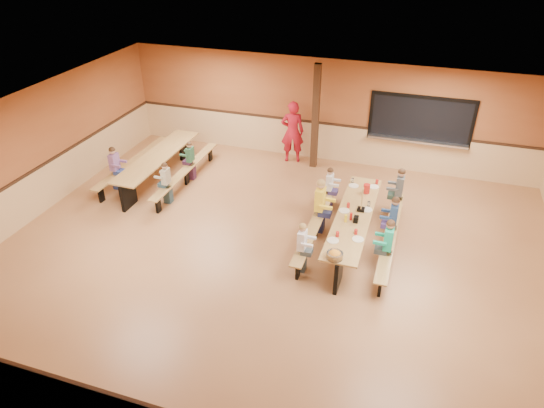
% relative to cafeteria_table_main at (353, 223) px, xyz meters
% --- Properties ---
extents(ground, '(12.00, 12.00, 0.00)m').
position_rel_cafeteria_table_main_xyz_m(ground, '(-1.56, -0.88, -0.53)').
color(ground, '#905B36').
rests_on(ground, ground).
extents(room_envelope, '(12.04, 10.04, 3.02)m').
position_rel_cafeteria_table_main_xyz_m(room_envelope, '(-1.56, -0.88, 0.16)').
color(room_envelope, '#9B562D').
rests_on(room_envelope, ground).
extents(kitchen_pass_through, '(2.78, 0.28, 1.38)m').
position_rel_cafeteria_table_main_xyz_m(kitchen_pass_through, '(1.04, 4.08, 0.96)').
color(kitchen_pass_through, black).
rests_on(kitchen_pass_through, ground).
extents(structural_post, '(0.18, 0.18, 3.00)m').
position_rel_cafeteria_table_main_xyz_m(structural_post, '(-1.76, 3.52, 0.97)').
color(structural_post, '#311D10').
rests_on(structural_post, ground).
extents(cafeteria_table_main, '(1.91, 3.70, 0.74)m').
position_rel_cafeteria_table_main_xyz_m(cafeteria_table_main, '(0.00, 0.00, 0.00)').
color(cafeteria_table_main, '#A17940').
rests_on(cafeteria_table_main, ground).
extents(cafeteria_table_second, '(1.91, 3.70, 0.74)m').
position_rel_cafeteria_table_main_xyz_m(cafeteria_table_second, '(-5.61, 1.37, 0.00)').
color(cafeteria_table_second, '#A17940').
rests_on(cafeteria_table_second, ground).
extents(seated_child_white_left, '(0.33, 0.27, 1.13)m').
position_rel_cafeteria_table_main_xyz_m(seated_child_white_left, '(-0.83, -1.29, 0.04)').
color(seated_child_white_left, white).
rests_on(seated_child_white_left, ground).
extents(seated_adult_yellow, '(0.42, 0.35, 1.32)m').
position_rel_cafeteria_table_main_xyz_m(seated_adult_yellow, '(-0.83, 0.26, 0.13)').
color(seated_adult_yellow, yellow).
rests_on(seated_adult_yellow, ground).
extents(seated_child_grey_left, '(0.32, 0.27, 1.12)m').
position_rel_cafeteria_table_main_xyz_m(seated_child_grey_left, '(-0.83, 1.30, 0.03)').
color(seated_child_grey_left, silver).
rests_on(seated_child_grey_left, ground).
extents(seated_child_teal_right, '(0.37, 0.31, 1.22)m').
position_rel_cafeteria_table_main_xyz_m(seated_child_teal_right, '(0.82, -0.76, 0.08)').
color(seated_child_teal_right, '#19A77D').
rests_on(seated_child_teal_right, ground).
extents(seated_child_navy_right, '(0.36, 0.30, 1.20)m').
position_rel_cafeteria_table_main_xyz_m(seated_child_navy_right, '(0.82, 0.22, 0.07)').
color(seated_child_navy_right, navy).
rests_on(seated_child_navy_right, ground).
extents(seated_child_char_right, '(0.38, 0.31, 1.23)m').
position_rel_cafeteria_table_main_xyz_m(seated_child_char_right, '(0.82, 1.55, 0.09)').
color(seated_child_char_right, '#4C5256').
rests_on(seated_child_char_right, ground).
extents(seated_child_purple_sec, '(0.36, 0.29, 1.19)m').
position_rel_cafeteria_table_main_xyz_m(seated_child_purple_sec, '(-6.44, 0.57, 0.07)').
color(seated_child_purple_sec, '#80558B').
rests_on(seated_child_purple_sec, ground).
extents(seated_child_green_sec, '(0.32, 0.26, 1.10)m').
position_rel_cafeteria_table_main_xyz_m(seated_child_green_sec, '(-4.79, 1.68, 0.03)').
color(seated_child_green_sec, '#2C6244').
rests_on(seated_child_green_sec, ground).
extents(seated_child_tan_sec, '(0.32, 0.26, 1.11)m').
position_rel_cafeteria_table_main_xyz_m(seated_child_tan_sec, '(-4.79, 0.33, 0.03)').
color(seated_child_tan_sec, '#A8A58A').
rests_on(seated_child_tan_sec, ground).
extents(standing_woman, '(0.77, 0.60, 1.85)m').
position_rel_cafeteria_table_main_xyz_m(standing_woman, '(-2.46, 3.67, 0.40)').
color(standing_woman, '#AC1325').
rests_on(standing_woman, ground).
extents(punch_pitcher, '(0.16, 0.16, 0.22)m').
position_rel_cafeteria_table_main_xyz_m(punch_pitcher, '(0.10, 1.06, 0.32)').
color(punch_pitcher, '#B41D18').
rests_on(punch_pitcher, cafeteria_table_main).
extents(chip_bowl, '(0.32, 0.32, 0.15)m').
position_rel_cafeteria_table_main_xyz_m(chip_bowl, '(-0.09, -1.65, 0.29)').
color(chip_bowl, '#FFA128').
rests_on(chip_bowl, cafeteria_table_main).
extents(napkin_dispenser, '(0.10, 0.14, 0.13)m').
position_rel_cafeteria_table_main_xyz_m(napkin_dispenser, '(0.08, -0.26, 0.28)').
color(napkin_dispenser, black).
rests_on(napkin_dispenser, cafeteria_table_main).
extents(condiment_mustard, '(0.06, 0.06, 0.17)m').
position_rel_cafeteria_table_main_xyz_m(condiment_mustard, '(-0.13, -0.33, 0.30)').
color(condiment_mustard, yellow).
rests_on(condiment_mustard, cafeteria_table_main).
extents(condiment_ketchup, '(0.06, 0.06, 0.17)m').
position_rel_cafeteria_table_main_xyz_m(condiment_ketchup, '(-0.03, -0.21, 0.30)').
color(condiment_ketchup, '#B2140F').
rests_on(condiment_ketchup, cafeteria_table_main).
extents(table_paddle, '(0.16, 0.16, 0.56)m').
position_rel_cafeteria_table_main_xyz_m(table_paddle, '(0.11, 0.23, 0.35)').
color(table_paddle, black).
rests_on(table_paddle, cafeteria_table_main).
extents(place_settings, '(0.65, 3.30, 0.11)m').
position_rel_cafeteria_table_main_xyz_m(place_settings, '(-0.00, -0.00, 0.27)').
color(place_settings, beige).
rests_on(place_settings, cafeteria_table_main).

